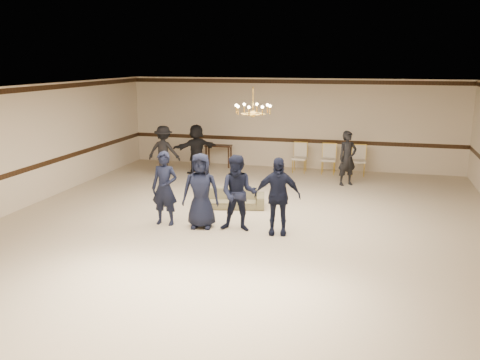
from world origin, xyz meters
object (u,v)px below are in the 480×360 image
object	(u,v)px
adult_left	(164,151)
settee	(232,198)
boy_a	(165,188)
adult_right	(347,158)
boy_c	(238,193)
boy_b	(201,191)
banquet_chair_mid	(329,159)
chandelier	(253,101)
banquet_chair_right	(358,161)
console_table	(219,156)
boy_d	(277,196)
adult_mid	(196,149)
banquet_chair_left	(299,158)

from	to	relation	value
adult_left	settee	bearing A→B (deg)	135.00
boy_a	adult_right	size ratio (longest dim) A/B	1.03
boy_c	adult_right	world-z (taller)	boy_c
boy_c	settee	xyz separation A→B (m)	(-0.66, 1.78, -0.63)
boy_b	banquet_chair_mid	xyz separation A→B (m)	(2.35, 6.56, -0.38)
chandelier	adult_right	distance (m)	4.79
chandelier	boy_b	bearing A→B (deg)	-125.40
chandelier	boy_a	distance (m)	3.00
boy_a	banquet_chair_mid	xyz separation A→B (m)	(3.25, 6.56, -0.38)
adult_left	banquet_chair_right	size ratio (longest dim) A/B	1.69
console_table	adult_left	bearing A→B (deg)	-125.79
boy_b	boy_c	world-z (taller)	same
boy_c	adult_right	distance (m)	5.52
boy_c	boy_d	bearing A→B (deg)	-4.49
boy_c	adult_mid	bearing A→B (deg)	113.79
boy_c	boy_b	bearing A→B (deg)	175.51
banquet_chair_right	console_table	xyz separation A→B (m)	(-5.00, 0.20, -0.10)
boy_b	adult_mid	bearing A→B (deg)	100.81
boy_a	boy_b	world-z (taller)	same
settee	banquet_chair_right	xyz separation A→B (m)	(3.11, 4.78, 0.25)
adult_right	banquet_chair_right	xyz separation A→B (m)	(0.30, 1.48, -0.35)
boy_c	banquet_chair_left	bearing A→B (deg)	81.58
banquet_chair_right	boy_b	bearing A→B (deg)	-121.83
boy_c	adult_mid	xyz separation A→B (m)	(-2.95, 5.48, -0.03)
boy_b	banquet_chair_mid	distance (m)	6.98
boy_b	boy_d	size ratio (longest dim) A/B	1.00
boy_c	adult_right	bearing A→B (deg)	62.56
adult_left	banquet_chair_left	distance (m)	4.67
adult_left	banquet_chair_mid	distance (m)	5.60
adult_left	banquet_chair_right	bearing A→B (deg)	-165.93
boy_b	settee	size ratio (longest dim) A/B	1.01
adult_left	boy_b	bearing A→B (deg)	119.95
boy_a	banquet_chair_left	xyz separation A→B (m)	(2.25, 6.56, -0.38)
adult_mid	banquet_chair_left	xyz separation A→B (m)	(3.40, 1.08, -0.35)
settee	boy_b	bearing A→B (deg)	-109.67
banquet_chair_mid	boy_b	bearing A→B (deg)	-111.14
boy_c	banquet_chair_left	distance (m)	6.59
boy_d	banquet_chair_right	world-z (taller)	boy_d
boy_b	banquet_chair_left	world-z (taller)	boy_b
boy_a	boy_b	bearing A→B (deg)	0.46
banquet_chair_mid	banquet_chair_right	world-z (taller)	same
boy_b	console_table	size ratio (longest dim) A/B	1.84
chandelier	settee	xyz separation A→B (m)	(-0.69, 0.48, -2.62)
chandelier	banquet_chair_right	distance (m)	6.26
adult_right	console_table	world-z (taller)	adult_right
boy_d	banquet_chair_mid	bearing A→B (deg)	76.53
boy_c	settee	distance (m)	2.00
settee	banquet_chair_left	bearing A→B (deg)	64.85
boy_b	settee	distance (m)	1.90
boy_d	banquet_chair_mid	world-z (taller)	boy_d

